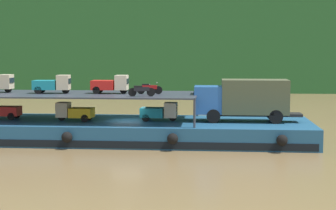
% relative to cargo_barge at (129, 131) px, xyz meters
% --- Properties ---
extents(ground_plane, '(400.00, 400.00, 0.00)m').
position_rel_cargo_barge_xyz_m(ground_plane, '(0.00, 0.03, -0.75)').
color(ground_plane, brown).
extents(cargo_barge, '(27.02, 8.01, 1.50)m').
position_rel_cargo_barge_xyz_m(cargo_barge, '(0.00, 0.00, 0.00)').
color(cargo_barge, navy).
rests_on(cargo_barge, ground).
extents(covered_lorry, '(7.86, 2.31, 3.10)m').
position_rel_cargo_barge_xyz_m(covered_lorry, '(8.53, 0.27, 2.44)').
color(covered_lorry, '#285BA3').
rests_on(covered_lorry, cargo_barge).
extents(cargo_rack, '(17.82, 6.61, 2.00)m').
position_rel_cargo_barge_xyz_m(cargo_rack, '(-3.80, 0.03, 2.68)').
color(cargo_rack, '#2D333D').
rests_on(cargo_rack, cargo_barge).
extents(mini_truck_lower_stern, '(2.74, 1.21, 1.38)m').
position_rel_cargo_barge_xyz_m(mini_truck_lower_stern, '(-9.80, 0.10, 1.44)').
color(mini_truck_lower_stern, red).
rests_on(mini_truck_lower_stern, cargo_barge).
extents(mini_truck_lower_aft, '(2.79, 1.29, 1.38)m').
position_rel_cargo_barge_xyz_m(mini_truck_lower_aft, '(-3.98, -0.48, 1.44)').
color(mini_truck_lower_aft, gold).
rests_on(mini_truck_lower_aft, cargo_barge).
extents(mini_truck_lower_mid, '(2.78, 1.27, 1.38)m').
position_rel_cargo_barge_xyz_m(mini_truck_lower_mid, '(2.33, 0.09, 1.44)').
color(mini_truck_lower_mid, teal).
rests_on(mini_truck_lower_mid, cargo_barge).
extents(mini_truck_upper_mid, '(2.79, 1.29, 1.38)m').
position_rel_cargo_barge_xyz_m(mini_truck_upper_mid, '(-5.77, 0.09, 3.44)').
color(mini_truck_upper_mid, teal).
rests_on(mini_truck_upper_mid, cargo_rack).
extents(mini_truck_upper_fore, '(2.75, 1.22, 1.38)m').
position_rel_cargo_barge_xyz_m(mini_truck_upper_fore, '(-1.39, 0.32, 3.44)').
color(mini_truck_upper_fore, red).
rests_on(mini_truck_upper_fore, cargo_rack).
extents(motorcycle_upper_port, '(1.90, 0.55, 0.87)m').
position_rel_cargo_barge_xyz_m(motorcycle_upper_port, '(1.25, -1.95, 3.18)').
color(motorcycle_upper_port, black).
rests_on(motorcycle_upper_port, cargo_rack).
extents(motorcycle_upper_centre, '(1.90, 0.55, 0.87)m').
position_rel_cargo_barge_xyz_m(motorcycle_upper_centre, '(1.57, 0.03, 3.18)').
color(motorcycle_upper_centre, black).
rests_on(motorcycle_upper_centre, cargo_rack).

